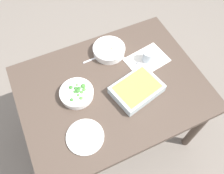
# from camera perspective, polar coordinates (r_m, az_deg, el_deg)

# --- Properties ---
(ground_plane) EXTENTS (6.00, 6.00, 0.00)m
(ground_plane) POSITION_cam_1_polar(r_m,az_deg,el_deg) (2.19, 0.00, -10.13)
(ground_plane) COLOR slate
(dining_table) EXTENTS (1.20, 0.90, 0.74)m
(dining_table) POSITION_cam_1_polar(r_m,az_deg,el_deg) (1.60, 0.00, -1.68)
(dining_table) COLOR #4C3D33
(dining_table) RESTS_ON ground_plane
(placemat) EXTENTS (0.31, 0.24, 0.00)m
(placemat) POSITION_cam_1_polar(r_m,az_deg,el_deg) (1.66, 8.54, 6.56)
(placemat) COLOR silver
(placemat) RESTS_ON dining_table
(stew_bowl) EXTENTS (0.23, 0.23, 0.06)m
(stew_bowl) POSITION_cam_1_polar(r_m,az_deg,el_deg) (1.66, -0.75, 9.08)
(stew_bowl) COLOR white
(stew_bowl) RESTS_ON dining_table
(broccoli_bowl) EXTENTS (0.22, 0.22, 0.06)m
(broccoli_bowl) POSITION_cam_1_polar(r_m,az_deg,el_deg) (1.48, -8.60, -1.46)
(broccoli_bowl) COLOR white
(broccoli_bowl) RESTS_ON dining_table
(baking_dish) EXTENTS (0.34, 0.28, 0.06)m
(baking_dish) POSITION_cam_1_polar(r_m,az_deg,el_deg) (1.48, 6.08, -0.48)
(baking_dish) COLOR silver
(baking_dish) RESTS_ON dining_table
(drink_cup) EXTENTS (0.07, 0.07, 0.08)m
(drink_cup) POSITION_cam_1_polar(r_m,az_deg,el_deg) (1.63, 8.70, 7.34)
(drink_cup) COLOR #B2BCC6
(drink_cup) RESTS_ON dining_table
(side_plate) EXTENTS (0.22, 0.22, 0.01)m
(side_plate) POSITION_cam_1_polar(r_m,az_deg,el_deg) (1.38, -6.58, -12.00)
(side_plate) COLOR white
(side_plate) RESTS_ON dining_table
(spoon_by_stew) EXTENTS (0.18, 0.03, 0.01)m
(spoon_by_stew) POSITION_cam_1_polar(r_m,az_deg,el_deg) (1.66, -3.50, 7.36)
(spoon_by_stew) COLOR silver
(spoon_by_stew) RESTS_ON dining_table
(fork_on_table) EXTENTS (0.12, 0.15, 0.01)m
(fork_on_table) POSITION_cam_1_polar(r_m,az_deg,el_deg) (1.64, 5.00, 6.23)
(fork_on_table) COLOR silver
(fork_on_table) RESTS_ON dining_table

